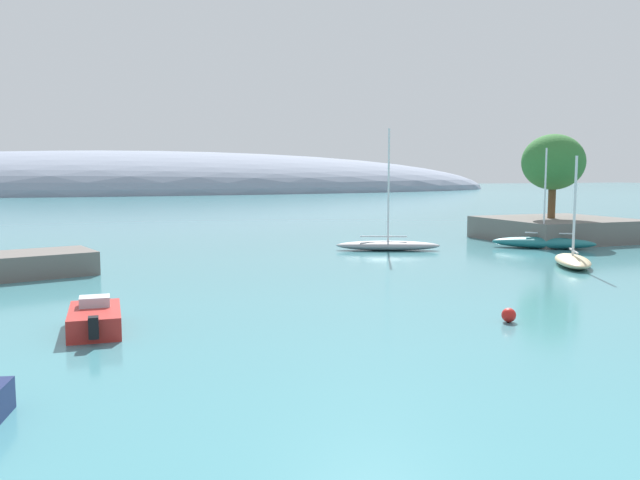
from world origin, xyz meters
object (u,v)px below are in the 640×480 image
tree_clump_shore (553,162)px  sailboat_grey_near_shore (388,245)px  mooring_buoy_red (509,315)px  motorboat_red_alongside_breakwater (95,319)px  sailboat_teal_outer_mooring (543,242)px  sailboat_sand_mid_mooring (573,260)px

tree_clump_shore → sailboat_grey_near_shore: bearing=-174.8°
sailboat_grey_near_shore → mooring_buoy_red: size_ratio=16.10×
sailboat_grey_near_shore → motorboat_red_alongside_breakwater: bearing=-116.6°
sailboat_grey_near_shore → motorboat_red_alongside_breakwater: (-22.96, -19.76, 0.02)m
sailboat_grey_near_shore → mooring_buoy_red: sailboat_grey_near_shore is taller
sailboat_teal_outer_mooring → mooring_buoy_red: bearing=86.4°
tree_clump_shore → sailboat_grey_near_shore: size_ratio=0.79×
tree_clump_shore → motorboat_red_alongside_breakwater: bearing=-152.2°
motorboat_red_alongside_breakwater → mooring_buoy_red: motorboat_red_alongside_breakwater is taller
sailboat_sand_mid_mooring → motorboat_red_alongside_breakwater: (-30.52, -7.38, 0.05)m
motorboat_red_alongside_breakwater → sailboat_sand_mid_mooring: bearing=-73.7°
sailboat_grey_near_shore → sailboat_teal_outer_mooring: size_ratio=1.18×
motorboat_red_alongside_breakwater → mooring_buoy_red: bearing=-103.0°
sailboat_sand_mid_mooring → mooring_buoy_red: bearing=162.4°
sailboat_teal_outer_mooring → motorboat_red_alongside_breakwater: sailboat_teal_outer_mooring is taller
motorboat_red_alongside_breakwater → mooring_buoy_red: 16.97m
sailboat_teal_outer_mooring → motorboat_red_alongside_breakwater: size_ratio=1.82×
tree_clump_shore → motorboat_red_alongside_breakwater: 46.37m
sailboat_teal_outer_mooring → mooring_buoy_red: size_ratio=13.66×
sailboat_sand_mid_mooring → sailboat_teal_outer_mooring: sailboat_teal_outer_mooring is taller
tree_clump_shore → sailboat_teal_outer_mooring: size_ratio=0.93×
sailboat_grey_near_shore → sailboat_teal_outer_mooring: (12.64, -3.38, 0.05)m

